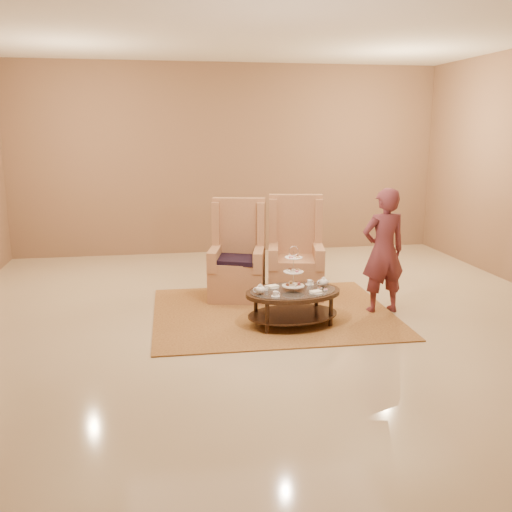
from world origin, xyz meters
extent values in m
plane|color=beige|center=(0.00, 0.00, 0.00)|extent=(8.00, 8.00, 0.00)
cube|color=silver|center=(0.00, 0.00, 0.00)|extent=(8.00, 8.00, 0.02)
cube|color=#8D684C|center=(0.00, 4.00, 1.75)|extent=(8.00, 0.04, 3.50)
cube|color=#AD803D|center=(0.06, 0.14, 0.01)|extent=(3.07, 2.58, 0.02)
cylinder|color=black|center=(-0.15, -0.62, 0.19)|extent=(0.05, 0.05, 0.38)
cylinder|color=black|center=(0.64, -0.50, 0.19)|extent=(0.05, 0.05, 0.38)
cylinder|color=black|center=(-0.21, -0.20, 0.19)|extent=(0.05, 0.05, 0.38)
cylinder|color=black|center=(0.58, -0.08, 0.19)|extent=(0.05, 0.05, 0.38)
cylinder|color=silver|center=(0.21, -0.35, 0.68)|extent=(0.01, 0.01, 0.48)
torus|color=silver|center=(0.21, -0.35, 0.92)|extent=(0.12, 0.03, 0.12)
cylinder|color=white|center=(0.21, -0.35, 0.49)|extent=(0.30, 0.30, 0.01)
cylinder|color=white|center=(0.21, -0.35, 0.67)|extent=(0.27, 0.27, 0.01)
cylinder|color=white|center=(0.21, -0.35, 0.84)|extent=(0.24, 0.24, 0.01)
cylinder|color=#B65D66|center=(0.29, -0.34, 0.51)|extent=(0.04, 0.04, 0.03)
cylinder|color=tan|center=(0.20, -0.28, 0.51)|extent=(0.04, 0.04, 0.03)
cylinder|color=brown|center=(0.14, -0.36, 0.51)|extent=(0.04, 0.04, 0.03)
cylinder|color=beige|center=(0.22, -0.42, 0.51)|extent=(0.04, 0.04, 0.03)
ellipsoid|color=tan|center=(0.27, -0.32, 0.69)|extent=(0.05, 0.05, 0.03)
ellipsoid|color=brown|center=(0.19, -0.29, 0.69)|extent=(0.05, 0.05, 0.03)
ellipsoid|color=beige|center=(0.15, -0.38, 0.69)|extent=(0.05, 0.05, 0.03)
ellipsoid|color=#B65D66|center=(0.24, -0.41, 0.69)|extent=(0.05, 0.05, 0.03)
cube|color=brown|center=(0.26, -0.31, 0.85)|extent=(0.05, 0.03, 0.02)
cube|color=beige|center=(0.17, -0.31, 0.85)|extent=(0.05, 0.03, 0.02)
cube|color=#B65D66|center=(0.17, -0.39, 0.85)|extent=(0.05, 0.03, 0.02)
cube|color=tan|center=(0.25, -0.39, 0.85)|extent=(0.05, 0.03, 0.02)
ellipsoid|color=white|center=(-0.20, -0.43, 0.49)|extent=(0.13, 0.13, 0.09)
cylinder|color=white|center=(-0.20, -0.43, 0.54)|extent=(0.06, 0.06, 0.01)
sphere|color=white|center=(-0.20, -0.43, 0.55)|extent=(0.02, 0.02, 0.02)
cone|color=white|center=(-0.13, -0.42, 0.49)|extent=(0.07, 0.03, 0.05)
torus|color=white|center=(-0.26, -0.44, 0.49)|extent=(0.07, 0.02, 0.07)
ellipsoid|color=white|center=(0.62, -0.24, 0.49)|extent=(0.13, 0.13, 0.09)
cylinder|color=white|center=(0.62, -0.24, 0.54)|extent=(0.06, 0.06, 0.01)
sphere|color=white|center=(0.62, -0.24, 0.55)|extent=(0.02, 0.02, 0.02)
cone|color=white|center=(0.69, -0.23, 0.49)|extent=(0.07, 0.03, 0.05)
torus|color=white|center=(0.57, -0.25, 0.49)|extent=(0.07, 0.02, 0.07)
cylinder|color=white|center=(-0.05, -0.56, 0.44)|extent=(0.12, 0.12, 0.01)
cylinder|color=white|center=(-0.05, -0.56, 0.47)|extent=(0.07, 0.07, 0.05)
torus|color=white|center=(-0.01, -0.56, 0.47)|extent=(0.04, 0.01, 0.03)
cylinder|color=white|center=(0.47, -0.14, 0.44)|extent=(0.12, 0.12, 0.01)
cylinder|color=white|center=(0.47, -0.14, 0.47)|extent=(0.07, 0.07, 0.05)
torus|color=white|center=(0.51, -0.13, 0.47)|extent=(0.04, 0.01, 0.03)
cylinder|color=white|center=(0.00, -0.19, 0.44)|extent=(0.17, 0.17, 0.01)
cube|color=white|center=(0.00, -0.19, 0.45)|extent=(0.16, 0.14, 0.02)
cylinder|color=white|center=(0.45, -0.51, 0.44)|extent=(0.17, 0.17, 0.01)
cube|color=white|center=(0.45, -0.51, 0.45)|extent=(0.16, 0.14, 0.02)
cylinder|color=white|center=(-0.10, -0.30, 0.47)|extent=(0.05, 0.05, 0.06)
cylinder|color=white|center=(0.59, -0.43, 0.44)|extent=(0.06, 0.06, 0.01)
cylinder|color=#B65D66|center=(0.59, -0.43, 0.45)|extent=(0.04, 0.04, 0.01)
cylinder|color=white|center=(0.54, -0.35, 0.44)|extent=(0.06, 0.06, 0.01)
cylinder|color=brown|center=(0.54, -0.35, 0.45)|extent=(0.04, 0.04, 0.01)
cylinder|color=white|center=(-0.17, -0.23, 0.44)|extent=(0.06, 0.06, 0.01)
cylinder|color=beige|center=(-0.17, -0.23, 0.45)|extent=(0.04, 0.04, 0.01)
cube|color=tan|center=(-0.29, 0.87, 0.22)|extent=(0.89, 0.89, 0.44)
cube|color=tan|center=(-0.30, 0.82, 0.50)|extent=(0.76, 0.76, 0.11)
cube|color=tan|center=(-0.22, 1.17, 0.69)|extent=(0.75, 0.32, 1.37)
cube|color=tan|center=(-0.54, 1.21, 1.00)|extent=(0.16, 0.25, 0.63)
cube|color=tan|center=(0.08, 1.06, 1.00)|extent=(0.16, 0.25, 0.63)
cube|color=tan|center=(-0.60, 0.90, 0.58)|extent=(0.28, 0.68, 0.27)
cube|color=tan|center=(-0.01, 0.75, 0.58)|extent=(0.28, 0.68, 0.27)
cube|color=black|center=(-0.31, 0.79, 0.57)|extent=(0.73, 0.70, 0.06)
cube|color=tan|center=(0.53, 0.85, 0.23)|extent=(0.90, 0.90, 0.45)
cube|color=tan|center=(0.52, 0.80, 0.51)|extent=(0.76, 0.76, 0.11)
cube|color=tan|center=(0.60, 1.16, 0.70)|extent=(0.77, 0.30, 1.41)
cube|color=tan|center=(0.27, 1.18, 1.03)|extent=(0.15, 0.26, 0.65)
cube|color=tan|center=(0.91, 1.05, 1.03)|extent=(0.15, 0.26, 0.65)
cube|color=tan|center=(0.22, 0.86, 0.60)|extent=(0.27, 0.69, 0.28)
cube|color=tan|center=(0.83, 0.73, 0.60)|extent=(0.27, 0.69, 0.28)
imported|color=brown|center=(1.46, -0.03, 0.80)|extent=(0.62, 0.44, 1.61)
camera|label=1|loc=(-1.34, -6.72, 2.33)|focal=40.00mm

